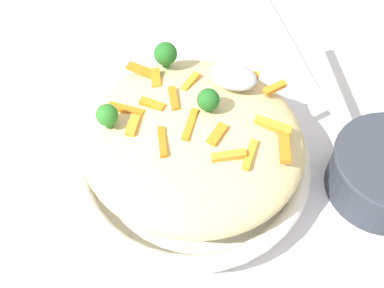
# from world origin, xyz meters

# --- Properties ---
(ground_plane) EXTENTS (2.40, 2.40, 0.00)m
(ground_plane) POSITION_xyz_m (0.00, 0.00, 0.00)
(ground_plane) COLOR silver
(serving_bowl) EXTENTS (0.28, 0.28, 0.04)m
(serving_bowl) POSITION_xyz_m (0.00, 0.00, 0.02)
(serving_bowl) COLOR white
(serving_bowl) RESTS_ON ground_plane
(pasta_mound) EXTENTS (0.26, 0.24, 0.07)m
(pasta_mound) POSITION_xyz_m (0.00, 0.00, 0.07)
(pasta_mound) COLOR #DBC689
(pasta_mound) RESTS_ON serving_bowl
(carrot_piece_0) EXTENTS (0.03, 0.01, 0.01)m
(carrot_piece_0) POSITION_xyz_m (-0.05, 0.01, 0.11)
(carrot_piece_0) COLOR orange
(carrot_piece_0) RESTS_ON pasta_mound
(carrot_piece_1) EXTENTS (0.01, 0.03, 0.01)m
(carrot_piece_1) POSITION_xyz_m (-0.02, 0.05, 0.11)
(carrot_piece_1) COLOR orange
(carrot_piece_1) RESTS_ON pasta_mound
(carrot_piece_2) EXTENTS (0.02, 0.03, 0.01)m
(carrot_piece_2) POSITION_xyz_m (-0.03, 0.02, 0.11)
(carrot_piece_2) COLOR orange
(carrot_piece_2) RESTS_ON pasta_mound
(carrot_piece_3) EXTENTS (0.04, 0.01, 0.01)m
(carrot_piece_3) POSITION_xyz_m (-0.09, 0.05, 0.10)
(carrot_piece_3) COLOR orange
(carrot_piece_3) RESTS_ON pasta_mound
(carrot_piece_4) EXTENTS (0.04, 0.01, 0.01)m
(carrot_piece_4) POSITION_xyz_m (0.08, 0.03, 0.10)
(carrot_piece_4) COLOR orange
(carrot_piece_4) RESTS_ON pasta_mound
(carrot_piece_5) EXTENTS (0.02, 0.03, 0.01)m
(carrot_piece_5) POSITION_xyz_m (-0.06, -0.03, 0.11)
(carrot_piece_5) COLOR orange
(carrot_piece_5) RESTS_ON pasta_mound
(carrot_piece_6) EXTENTS (0.02, 0.03, 0.01)m
(carrot_piece_6) POSITION_xyz_m (0.07, 0.08, 0.10)
(carrot_piece_6) COLOR orange
(carrot_piece_6) RESTS_ON pasta_mound
(carrot_piece_7) EXTENTS (0.01, 0.04, 0.01)m
(carrot_piece_7) POSITION_xyz_m (0.07, -0.02, 0.10)
(carrot_piece_7) COLOR orange
(carrot_piece_7) RESTS_ON pasta_mound
(carrot_piece_8) EXTENTS (0.01, 0.04, 0.01)m
(carrot_piece_8) POSITION_xyz_m (-0.00, -0.01, 0.11)
(carrot_piece_8) COLOR orange
(carrot_piece_8) RESTS_ON pasta_mound
(carrot_piece_9) EXTENTS (0.02, 0.03, 0.01)m
(carrot_piece_9) POSITION_xyz_m (0.03, -0.01, 0.11)
(carrot_piece_9) COLOR orange
(carrot_piece_9) RESTS_ON pasta_mound
(carrot_piece_10) EXTENTS (0.02, 0.04, 0.01)m
(carrot_piece_10) POSITION_xyz_m (-0.02, -0.04, 0.11)
(carrot_piece_10) COLOR orange
(carrot_piece_10) RESTS_ON pasta_mound
(carrot_piece_11) EXTENTS (0.04, 0.02, 0.01)m
(carrot_piece_11) POSITION_xyz_m (0.03, 0.09, 0.10)
(carrot_piece_11) COLOR orange
(carrot_piece_11) RESTS_ON pasta_mound
(carrot_piece_12) EXTENTS (0.02, 0.03, 0.01)m
(carrot_piece_12) POSITION_xyz_m (-0.06, 0.05, 0.10)
(carrot_piece_12) COLOR orange
(carrot_piece_12) RESTS_ON pasta_mound
(carrot_piece_13) EXTENTS (0.02, 0.04, 0.01)m
(carrot_piece_13) POSITION_xyz_m (0.10, 0.01, 0.10)
(carrot_piece_13) COLOR orange
(carrot_piece_13) RESTS_ON pasta_mound
(carrot_piece_14) EXTENTS (0.04, 0.03, 0.01)m
(carrot_piece_14) POSITION_xyz_m (0.05, -0.03, 0.11)
(carrot_piece_14) COLOR orange
(carrot_piece_14) RESTS_ON pasta_mound
(carrot_piece_15) EXTENTS (0.04, 0.01, 0.01)m
(carrot_piece_15) POSITION_xyz_m (-0.07, -0.01, 0.10)
(carrot_piece_15) COLOR orange
(carrot_piece_15) RESTS_ON pasta_mound
(broccoli_floret_0) EXTENTS (0.03, 0.03, 0.03)m
(broccoli_floret_0) POSITION_xyz_m (-0.06, 0.07, 0.12)
(broccoli_floret_0) COLOR #205B1C
(broccoli_floret_0) RESTS_ON pasta_mound
(broccoli_floret_1) EXTENTS (0.02, 0.02, 0.03)m
(broccoli_floret_1) POSITION_xyz_m (0.01, 0.02, 0.12)
(broccoli_floret_1) COLOR #205B1C
(broccoli_floret_1) RESTS_ON pasta_mound
(broccoli_floret_2) EXTENTS (0.02, 0.02, 0.03)m
(broccoli_floret_2) POSITION_xyz_m (-0.08, -0.03, 0.12)
(broccoli_floret_2) COLOR #296820
(broccoli_floret_2) RESTS_ON pasta_mound
(serving_spoon) EXTENTS (0.13, 0.12, 0.08)m
(serving_spoon) POSITION_xyz_m (0.04, 0.09, 0.13)
(serving_spoon) COLOR #B7B7BC
(serving_spoon) RESTS_ON pasta_mound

